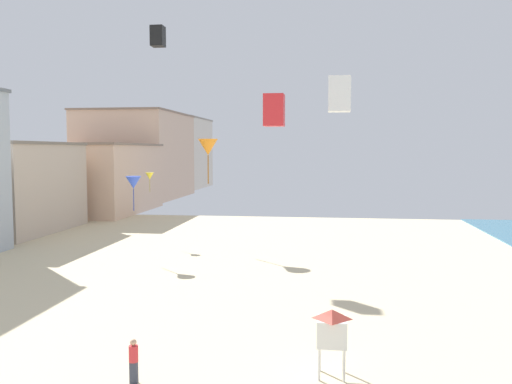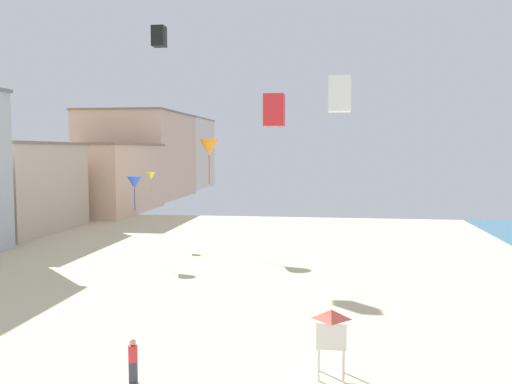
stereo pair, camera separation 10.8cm
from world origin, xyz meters
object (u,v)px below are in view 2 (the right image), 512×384
lifeguard_stand (331,328)px  kite_white_box (340,94)px  kite_blue_delta (134,182)px  kite_orange_delta (209,147)px  kite_yellow_delta (151,176)px  kite_black_box (159,36)px  kite_red_box (274,110)px  kite_flyer (133,358)px

lifeguard_stand → kite_white_box: size_ratio=1.49×
kite_blue_delta → kite_orange_delta: (4.67, 5.63, 2.77)m
kite_yellow_delta → kite_orange_delta: 6.65m
lifeguard_stand → kite_black_box: kite_black_box is taller
kite_blue_delta → kite_white_box: size_ratio=1.59×
kite_red_box → kite_black_box: size_ratio=0.90×
kite_yellow_delta → kite_white_box: bearing=-50.7°
kite_white_box → lifeguard_stand: bearing=-92.4°
kite_flyer → kite_red_box: kite_red_box is taller
kite_red_box → kite_orange_delta: (-7.75, 19.79, -1.65)m
kite_flyer → kite_orange_delta: 28.86m
kite_flyer → lifeguard_stand: lifeguard_stand is taller
lifeguard_stand → kite_red_box: kite_red_box is taller
kite_blue_delta → kite_red_box: 19.34m
lifeguard_stand → kite_blue_delta: bearing=124.5°
kite_flyer → kite_black_box: kite_black_box is taller
kite_blue_delta → kite_black_box: size_ratio=1.58×
kite_white_box → kite_black_box: bearing=129.9°
kite_white_box → kite_red_box: size_ratio=1.11×
kite_red_box → kite_black_box: kite_black_box is taller
lifeguard_stand → kite_yellow_delta: (-16.43, 27.73, 4.26)m
kite_blue_delta → kite_flyer: bearing=-69.7°
kite_white_box → kite_red_box: (-3.11, -1.04, -0.82)m
kite_flyer → kite_blue_delta: size_ratio=0.61×
kite_blue_delta → kite_orange_delta: kite_orange_delta is taller
kite_yellow_delta → kite_flyer: bearing=-72.4°
kite_blue_delta → kite_orange_delta: bearing=50.3°
lifeguard_stand → kite_blue_delta: size_ratio=0.94×
kite_white_box → kite_red_box: 3.39m
kite_white_box → kite_orange_delta: kite_white_box is taller
kite_black_box → kite_blue_delta: bearing=-97.1°
kite_black_box → kite_red_box: bearing=-58.0°
kite_black_box → kite_orange_delta: 10.23m
lifeguard_stand → kite_orange_delta: size_ratio=0.66×
kite_blue_delta → kite_white_box: bearing=-40.2°
kite_flyer → kite_yellow_delta: 31.18m
lifeguard_stand → kite_yellow_delta: size_ratio=1.44×
kite_flyer → kite_yellow_delta: (-9.32, 29.30, 5.18)m
lifeguard_stand → kite_white_box: (0.30, 7.26, 9.34)m
kite_yellow_delta → kite_red_box: bearing=-57.7°
kite_yellow_delta → kite_black_box: (1.80, -2.60, 11.97)m
kite_blue_delta → kite_red_box: kite_red_box is taller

